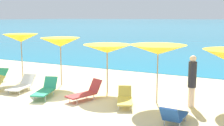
{
  "coord_description": "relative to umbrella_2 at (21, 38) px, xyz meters",
  "views": [
    {
      "loc": [
        6.64,
        -7.77,
        3.23
      ],
      "look_at": [
        1.09,
        3.34,
        1.2
      ],
      "focal_mm": 45.06,
      "sensor_mm": 36.0,
      "label": 1
    }
  ],
  "objects": [
    {
      "name": "umbrella_5",
      "position": [
        7.35,
        -0.64,
        -0.15
      ],
      "size": [
        2.22,
        2.22,
        2.23
      ],
      "color": "#9E7F59",
      "rests_on": "ground_plane"
    },
    {
      "name": "lounge_chair_2",
      "position": [
        1.43,
        -1.55,
        -1.93
      ],
      "size": [
        0.87,
        1.59,
        0.63
      ],
      "rotation": [
        0.0,
        0.0,
        0.18
      ],
      "color": "white",
      "rests_on": "ground_plane"
    },
    {
      "name": "beachgoer_0",
      "position": [
        8.59,
        -0.46,
        -1.17
      ],
      "size": [
        0.29,
        0.29,
        1.89
      ],
      "rotation": [
        0.0,
        0.0,
        5.05
      ],
      "color": "beige",
      "rests_on": "ground_plane"
    },
    {
      "name": "umbrella_3",
      "position": [
        2.37,
        0.1,
        -0.13
      ],
      "size": [
        2.04,
        2.04,
        2.28
      ],
      "color": "#9E7F59",
      "rests_on": "ground_plane"
    },
    {
      "name": "umbrella_4",
      "position": [
        4.93,
        -0.07,
        -0.29
      ],
      "size": [
        2.23,
        2.23,
        2.09
      ],
      "color": "#9E7F59",
      "rests_on": "ground_plane"
    },
    {
      "name": "lounge_chair_8",
      "position": [
        8.48,
        -2.54,
        -1.88
      ],
      "size": [
        0.58,
        1.38,
        0.72
      ],
      "rotation": [
        0.0,
        0.0,
        3.1
      ],
      "color": "#1E478C",
      "rests_on": "ground_plane"
    },
    {
      "name": "lounge_chair_0",
      "position": [
        3.01,
        -1.85,
        -1.87
      ],
      "size": [
        1.0,
        1.67,
        0.72
      ],
      "rotation": [
        0.0,
        0.0,
        0.3
      ],
      "color": "#268C66",
      "rests_on": "ground_plane"
    },
    {
      "name": "umbrella_2",
      "position": [
        0.0,
        0.0,
        0.0
      ],
      "size": [
        1.75,
        1.75,
        2.4
      ],
      "color": "#9E7F59",
      "rests_on": "ground_plane"
    },
    {
      "name": "lounge_chair_6",
      "position": [
        6.37,
        -1.42,
        -1.92
      ],
      "size": [
        1.05,
        1.51,
        0.6
      ],
      "rotation": [
        0.0,
        0.0,
        0.42
      ],
      "color": "#D8BF4C",
      "rests_on": "ground_plane"
    },
    {
      "name": "lounge_chair_7",
      "position": [
        4.7,
        -1.46,
        -1.88
      ],
      "size": [
        1.0,
        1.57,
        0.75
      ],
      "rotation": [
        0.0,
        0.0,
        -0.35
      ],
      "color": "#A53333",
      "rests_on": "ground_plane"
    },
    {
      "name": "ground_plane",
      "position": [
        3.78,
        7.17,
        -2.34
      ],
      "size": [
        50.0,
        100.0,
        0.3
      ],
      "primitive_type": "cube",
      "color": "beige"
    }
  ]
}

